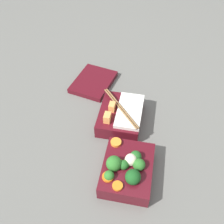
# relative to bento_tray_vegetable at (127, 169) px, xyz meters

# --- Properties ---
(ground_plane) EXTENTS (3.00, 3.00, 0.00)m
(ground_plane) POSITION_rel_bento_tray_vegetable_xyz_m (0.11, 0.02, -0.03)
(ground_plane) COLOR slate
(bento_tray_vegetable) EXTENTS (0.17, 0.13, 0.08)m
(bento_tray_vegetable) POSITION_rel_bento_tray_vegetable_xyz_m (0.00, 0.00, 0.00)
(bento_tray_vegetable) COLOR #510F19
(bento_tray_vegetable) RESTS_ON ground_plane
(bento_tray_rice) EXTENTS (0.17, 0.14, 0.08)m
(bento_tray_rice) POSITION_rel_bento_tray_vegetable_xyz_m (0.20, 0.05, -0.00)
(bento_tray_rice) COLOR #510F19
(bento_tray_rice) RESTS_ON ground_plane
(bento_lid) EXTENTS (0.19, 0.16, 0.02)m
(bento_lid) POSITION_rel_bento_tray_vegetable_xyz_m (0.36, 0.18, -0.02)
(bento_lid) COLOR #510F19
(bento_lid) RESTS_ON ground_plane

